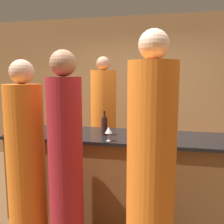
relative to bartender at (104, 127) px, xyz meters
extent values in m
plane|color=brown|center=(0.51, -0.87, -0.92)|extent=(14.00, 14.00, 0.00)
cube|color=#A37547|center=(0.51, 1.17, 0.48)|extent=(8.00, 0.06, 2.80)
cube|color=brown|center=(0.51, -0.87, -0.43)|extent=(2.75, 0.69, 0.98)
cube|color=black|center=(0.51, -0.87, 0.08)|extent=(2.81, 0.75, 0.03)
cylinder|color=orange|center=(0.00, 0.00, -0.03)|extent=(0.38, 0.38, 1.77)
sphere|color=#A37556|center=(0.00, 0.00, 0.96)|extent=(0.20, 0.20, 0.20)
cylinder|color=maroon|center=(0.08, -1.64, -0.08)|extent=(0.31, 0.31, 1.68)
sphere|color=#A37556|center=(0.08, -1.64, 0.88)|extent=(0.23, 0.23, 0.23)
cylinder|color=orange|center=(-0.35, -1.59, -0.11)|extent=(0.36, 0.36, 1.61)
sphere|color=tan|center=(-0.35, -1.59, 0.81)|extent=(0.22, 0.22, 0.22)
cylinder|color=orange|center=(0.83, -1.75, -0.02)|extent=(0.38, 0.38, 1.80)
sphere|color=beige|center=(0.83, -1.75, 0.99)|extent=(0.23, 0.23, 0.23)
cylinder|color=black|center=(0.25, -0.91, 0.20)|extent=(0.07, 0.07, 0.21)
cylinder|color=black|center=(0.25, -0.91, 0.34)|extent=(0.03, 0.03, 0.07)
cylinder|color=black|center=(-0.44, -0.82, 0.20)|extent=(0.08, 0.08, 0.20)
cylinder|color=black|center=(-0.44, -0.82, 0.33)|extent=(0.03, 0.03, 0.07)
cylinder|color=silver|center=(0.85, -1.01, 0.10)|extent=(0.05, 0.05, 0.00)
cylinder|color=silver|center=(0.85, -1.01, 0.14)|extent=(0.01, 0.01, 0.09)
cone|color=silver|center=(0.85, -1.01, 0.22)|extent=(0.08, 0.08, 0.06)
cylinder|color=silver|center=(0.36, -1.17, 0.10)|extent=(0.05, 0.05, 0.00)
cylinder|color=silver|center=(0.36, -1.17, 0.14)|extent=(0.01, 0.01, 0.08)
cone|color=silver|center=(0.36, -1.17, 0.21)|extent=(0.08, 0.08, 0.06)
cylinder|color=silver|center=(-0.62, -1.15, 0.10)|extent=(0.05, 0.05, 0.00)
cylinder|color=silver|center=(-0.62, -1.15, 0.15)|extent=(0.01, 0.01, 0.10)
cone|color=silver|center=(-0.62, -1.15, 0.24)|extent=(0.08, 0.08, 0.07)
cylinder|color=silver|center=(-0.06, -1.19, 0.10)|extent=(0.05, 0.05, 0.00)
cylinder|color=silver|center=(-0.06, -1.19, 0.15)|extent=(0.01, 0.01, 0.10)
cone|color=silver|center=(-0.06, -1.19, 0.23)|extent=(0.06, 0.06, 0.06)
camera|label=1|loc=(0.94, -3.63, 0.76)|focal=40.00mm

